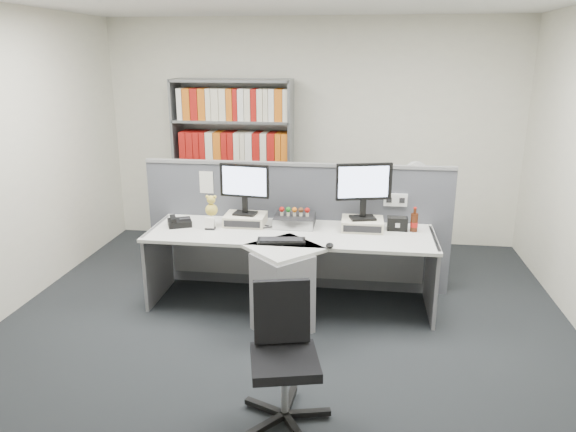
# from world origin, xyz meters

# --- Properties ---
(ground) EXTENTS (5.50, 5.50, 0.00)m
(ground) POSITION_xyz_m (0.00, 0.00, 0.00)
(ground) COLOR #26292D
(ground) RESTS_ON ground
(room_shell) EXTENTS (5.04, 5.54, 2.72)m
(room_shell) POSITION_xyz_m (0.00, 0.00, 1.79)
(room_shell) COLOR white
(room_shell) RESTS_ON ground
(partition) EXTENTS (3.00, 0.08, 1.27)m
(partition) POSITION_xyz_m (0.00, 1.25, 0.65)
(partition) COLOR #51545C
(partition) RESTS_ON ground
(desk) EXTENTS (2.60, 1.20, 0.72)m
(desk) POSITION_xyz_m (0.00, 0.60, 0.46)
(desk) COLOR silver
(desk) RESTS_ON ground
(monitor_riser_left) EXTENTS (0.38, 0.31, 0.10)m
(monitor_riser_left) POSITION_xyz_m (-0.45, 0.98, 0.77)
(monitor_riser_left) COLOR beige
(monitor_riser_left) RESTS_ON desk
(monitor_riser_right) EXTENTS (0.38, 0.31, 0.10)m
(monitor_riser_right) POSITION_xyz_m (0.65, 0.98, 0.77)
(monitor_riser_right) COLOR beige
(monitor_riser_right) RESTS_ON desk
(monitor_left) EXTENTS (0.47, 0.18, 0.48)m
(monitor_left) POSITION_xyz_m (-0.45, 0.98, 1.11)
(monitor_left) COLOR black
(monitor_left) RESTS_ON monitor_riser_left
(monitor_right) EXTENTS (0.50, 0.21, 0.52)m
(monitor_right) POSITION_xyz_m (0.65, 0.98, 1.13)
(monitor_right) COLOR black
(monitor_right) RESTS_ON monitor_riser_right
(desktop_pc) EXTENTS (0.37, 0.33, 0.10)m
(desktop_pc) POSITION_xyz_m (0.01, 1.01, 0.77)
(desktop_pc) COLOR black
(desktop_pc) RESTS_ON desk
(figurines) EXTENTS (0.29, 0.05, 0.09)m
(figurines) POSITION_xyz_m (0.01, 0.99, 0.87)
(figurines) COLOR beige
(figurines) RESTS_ON desktop_pc
(keyboard) EXTENTS (0.43, 0.20, 0.03)m
(keyboard) POSITION_xyz_m (-0.04, 0.53, 0.73)
(keyboard) COLOR black
(keyboard) RESTS_ON desk
(mouse) EXTENTS (0.07, 0.10, 0.04)m
(mouse) POSITION_xyz_m (0.38, 0.44, 0.74)
(mouse) COLOR black
(mouse) RESTS_ON desk
(desk_phone) EXTENTS (0.27, 0.26, 0.09)m
(desk_phone) POSITION_xyz_m (-1.06, 0.86, 0.75)
(desk_phone) COLOR black
(desk_phone) RESTS_ON desk
(desk_calendar) EXTENTS (0.09, 0.07, 0.11)m
(desk_calendar) POSITION_xyz_m (-0.74, 0.79, 0.77)
(desk_calendar) COLOR black
(desk_calendar) RESTS_ON desk
(plush_toy) EXTENTS (0.12, 0.12, 0.20)m
(plush_toy) POSITION_xyz_m (-0.75, 0.89, 0.90)
(plush_toy) COLOR gold
(plush_toy) RESTS_ON monitor_riser_left
(speaker) EXTENTS (0.18, 0.10, 0.12)m
(speaker) POSITION_xyz_m (0.96, 1.00, 0.78)
(speaker) COLOR black
(speaker) RESTS_ON desk
(cola_bottle) EXTENTS (0.07, 0.07, 0.23)m
(cola_bottle) POSITION_xyz_m (1.11, 0.98, 0.81)
(cola_bottle) COLOR #3F190A
(cola_bottle) RESTS_ON desk
(shelving_unit) EXTENTS (1.41, 0.40, 2.00)m
(shelving_unit) POSITION_xyz_m (-0.90, 2.44, 0.98)
(shelving_unit) COLOR slate
(shelving_unit) RESTS_ON ground
(filing_cabinet) EXTENTS (0.45, 0.61, 0.70)m
(filing_cabinet) POSITION_xyz_m (1.20, 1.99, 0.35)
(filing_cabinet) COLOR slate
(filing_cabinet) RESTS_ON ground
(desk_fan) EXTENTS (0.28, 0.18, 0.48)m
(desk_fan) POSITION_xyz_m (1.20, 1.99, 1.00)
(desk_fan) COLOR white
(desk_fan) RESTS_ON filing_cabinet
(office_chair) EXTENTS (0.58, 0.57, 0.88)m
(office_chair) POSITION_xyz_m (0.17, -0.80, 0.47)
(office_chair) COLOR silver
(office_chair) RESTS_ON ground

